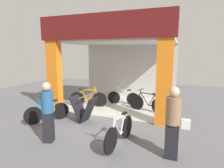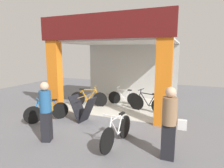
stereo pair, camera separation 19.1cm
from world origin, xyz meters
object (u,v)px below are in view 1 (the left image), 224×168
pedestrian_0 (48,111)px  bicycle_inside_0 (123,98)px  bicycle_inside_1 (148,103)px  pedestrian_1 (173,122)px  bicycle_parked_1 (48,112)px  bicycle_inside_2 (88,99)px  sandwich_board_sign (84,109)px  bicycle_parked_0 (120,132)px

pedestrian_0 → bicycle_inside_0: bearing=79.4°
bicycle_inside_1 → pedestrian_1: size_ratio=0.98×
bicycle_parked_1 → pedestrian_0: 1.70m
bicycle_inside_2 → pedestrian_0: size_ratio=0.99×
bicycle_inside_0 → pedestrian_0: bearing=-100.6°
bicycle_parked_1 → pedestrian_1: (4.31, -0.91, 0.54)m
sandwich_board_sign → pedestrian_1: bearing=-23.7°
bicycle_inside_1 → pedestrian_0: (-2.09, -3.62, 0.49)m
bicycle_inside_2 → bicycle_parked_0: bicycle_inside_2 is taller
bicycle_inside_0 → sandwich_board_sign: (-0.65, -2.66, 0.12)m
bicycle_parked_0 → sandwich_board_sign: sandwich_board_sign is taller
bicycle_inside_2 → bicycle_inside_0: bearing=32.5°
bicycle_inside_0 → pedestrian_1: 4.74m
bicycle_parked_0 → sandwich_board_sign: bearing=146.0°
bicycle_inside_1 → bicycle_parked_0: 3.13m
pedestrian_0 → bicycle_inside_1: bearing=60.1°
bicycle_inside_2 → sandwich_board_sign: (0.76, -1.77, 0.09)m
bicycle_inside_1 → bicycle_inside_2: (-2.68, -0.18, 0.00)m
pedestrian_1 → bicycle_parked_0: bearing=172.4°
pedestrian_1 → sandwich_board_sign: bearing=156.3°
bicycle_inside_2 → bicycle_parked_1: size_ratio=1.26×
bicycle_inside_1 → bicycle_parked_1: bicycle_inside_1 is taller
bicycle_inside_2 → pedestrian_1: pedestrian_1 is taller
bicycle_inside_0 → bicycle_inside_1: bicycle_inside_1 is taller
bicycle_inside_1 → pedestrian_1: bearing=-70.5°
bicycle_parked_0 → bicycle_parked_1: size_ratio=1.27×
sandwich_board_sign → pedestrian_0: size_ratio=0.57×
bicycle_inside_0 → bicycle_inside_2: 1.67m
bicycle_inside_0 → bicycle_parked_0: bicycle_parked_0 is taller
bicycle_inside_2 → pedestrian_0: bearing=-80.2°
bicycle_inside_1 → bicycle_parked_0: (-0.17, -3.12, -0.01)m
bicycle_inside_1 → pedestrian_0: bearing=-119.9°
bicycle_inside_0 → pedestrian_1: pedestrian_1 is taller
bicycle_inside_2 → bicycle_parked_1: 2.27m
bicycle_inside_0 → bicycle_inside_1: size_ratio=0.93×
bicycle_inside_0 → bicycle_parked_0: bearing=-74.0°
sandwich_board_sign → bicycle_inside_2: bearing=113.2°
bicycle_parked_1 → pedestrian_0: (1.05, -1.22, 0.52)m
bicycle_inside_0 → bicycle_inside_2: size_ratio=0.93×
bicycle_inside_0 → bicycle_inside_2: bearing=-147.5°
bicycle_parked_0 → bicycle_parked_1: bearing=166.3°
sandwich_board_sign → bicycle_parked_1: bearing=-159.5°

